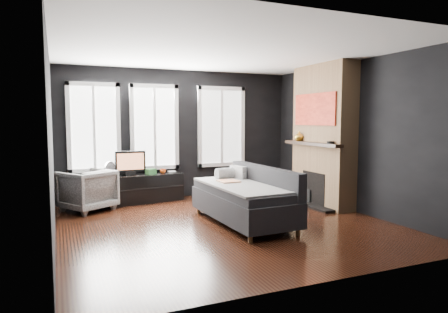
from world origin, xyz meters
name	(u,v)px	position (x,y,z in m)	size (l,w,h in m)	color
floor	(226,224)	(0.00, 0.00, 0.00)	(5.00, 5.00, 0.00)	black
ceiling	(226,51)	(0.00, 0.00, 2.70)	(5.00, 5.00, 0.00)	white
wall_back	(180,134)	(0.00, 2.50, 1.35)	(5.00, 0.02, 2.70)	black
wall_left	(51,143)	(-2.50, 0.00, 1.35)	(0.02, 5.00, 2.70)	black
wall_right	(353,137)	(2.50, 0.00, 1.35)	(0.02, 5.00, 2.70)	black
windows	(159,84)	(-0.45, 2.46, 2.38)	(4.00, 0.16, 1.76)	white
fireplace	(323,136)	(2.30, 0.60, 1.35)	(0.70, 1.62, 2.70)	#93724C
sofa	(243,195)	(0.28, -0.05, 0.45)	(1.05, 2.10, 0.90)	#262528
stripe_pillow	(238,177)	(0.49, 0.59, 0.65)	(0.09, 0.39, 0.39)	gray
armchair	(87,188)	(-1.95, 1.84, 0.41)	(0.81, 0.75, 0.83)	silver
media_console	(142,188)	(-0.89, 2.22, 0.28)	(1.63, 0.51, 0.56)	black
monitor	(130,161)	(-1.10, 2.23, 0.83)	(0.61, 0.13, 0.54)	black
desk_fan	(110,169)	(-1.50, 2.16, 0.71)	(0.21, 0.21, 0.30)	#A9A9A9
mug	(163,171)	(-0.45, 2.22, 0.62)	(0.11, 0.09, 0.11)	#F04F13
book	(168,167)	(-0.30, 2.38, 0.66)	(0.15, 0.02, 0.21)	#C0B794
storage_box	(151,171)	(-0.70, 2.20, 0.62)	(0.20, 0.13, 0.11)	#307036
mantel_vase	(299,136)	(2.05, 1.05, 1.33)	(0.19, 0.20, 0.19)	gold
mantel_clock	(331,142)	(2.05, 0.05, 1.25)	(0.13, 0.13, 0.04)	black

